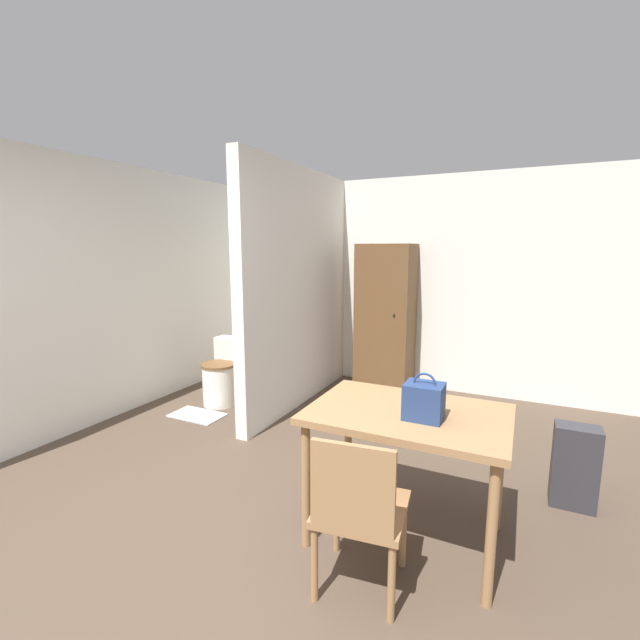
% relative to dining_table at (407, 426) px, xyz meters
% --- Properties ---
extents(ground_plane, '(16.00, 16.00, 0.00)m').
position_rel_dining_table_xyz_m(ground_plane, '(-0.96, -0.95, -0.69)').
color(ground_plane, '#4C3D30').
extents(wall_back, '(5.29, 0.12, 2.50)m').
position_rel_dining_table_xyz_m(wall_back, '(-0.96, 2.87, 0.56)').
color(wall_back, silver).
rests_on(wall_back, ground_plane).
extents(wall_left, '(0.12, 4.77, 2.50)m').
position_rel_dining_table_xyz_m(wall_left, '(-3.16, 0.93, 0.56)').
color(wall_left, silver).
rests_on(wall_left, ground_plane).
extents(partition_wall, '(0.12, 2.18, 2.50)m').
position_rel_dining_table_xyz_m(partition_wall, '(-1.63, 1.73, 0.56)').
color(partition_wall, silver).
rests_on(partition_wall, ground_plane).
extents(dining_table, '(1.09, 0.75, 0.78)m').
position_rel_dining_table_xyz_m(dining_table, '(0.00, 0.00, 0.00)').
color(dining_table, '#997047').
rests_on(dining_table, ground_plane).
extents(wooden_chair, '(0.47, 0.47, 0.83)m').
position_rel_dining_table_xyz_m(wooden_chair, '(-0.10, -0.51, -0.23)').
color(wooden_chair, '#997047').
rests_on(wooden_chair, ground_plane).
extents(toilet, '(0.38, 0.52, 0.70)m').
position_rel_dining_table_xyz_m(toilet, '(-2.37, 1.32, -0.38)').
color(toilet, silver).
rests_on(toilet, ground_plane).
extents(handbag, '(0.20, 0.17, 0.25)m').
position_rel_dining_table_xyz_m(handbag, '(0.10, -0.07, 0.19)').
color(handbag, navy).
rests_on(handbag, dining_table).
extents(wooden_cabinet, '(0.63, 0.50, 1.73)m').
position_rel_dining_table_xyz_m(wooden_cabinet, '(-0.92, 2.55, 0.18)').
color(wooden_cabinet, brown).
rests_on(wooden_cabinet, ground_plane).
extents(bath_mat, '(0.54, 0.31, 0.01)m').
position_rel_dining_table_xyz_m(bath_mat, '(-2.37, 0.90, -0.68)').
color(bath_mat, '#B2BCC6').
rests_on(bath_mat, ground_plane).
extents(space_heater, '(0.27, 0.17, 0.55)m').
position_rel_dining_table_xyz_m(space_heater, '(0.92, 0.78, -0.41)').
color(space_heater, '#2D2D33').
rests_on(space_heater, ground_plane).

